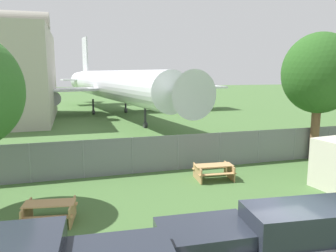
{
  "coord_description": "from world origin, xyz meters",
  "views": [
    {
      "loc": [
        -5.5,
        -6.99,
        5.4
      ],
      "look_at": [
        0.32,
        12.85,
        2.0
      ],
      "focal_mm": 35.0,
      "sensor_mm": 36.0,
      "label": 1
    }
  ],
  "objects_px": {
    "picnic_bench_near_cabin": "(214,170)",
    "airplane": "(112,85)",
    "picnic_bench_open_grass": "(50,210)",
    "car_black_sedan_near_left": "(201,251)",
    "car_grey_van_centre": "(306,238)",
    "tree_left_of_cabin": "(319,74)"
  },
  "relations": [
    {
      "from": "picnic_bench_near_cabin",
      "to": "airplane",
      "type": "bearing_deg",
      "value": 93.78
    },
    {
      "from": "picnic_bench_near_cabin",
      "to": "picnic_bench_open_grass",
      "type": "bearing_deg",
      "value": -159.9
    },
    {
      "from": "airplane",
      "to": "car_black_sedan_near_left",
      "type": "bearing_deg",
      "value": -12.49
    },
    {
      "from": "car_black_sedan_near_left",
      "to": "car_grey_van_centre",
      "type": "xyz_separation_m",
      "value": [
        2.84,
        -0.55,
        0.22
      ]
    },
    {
      "from": "car_black_sedan_near_left",
      "to": "car_grey_van_centre",
      "type": "bearing_deg",
      "value": 172.01
    },
    {
      "from": "picnic_bench_near_cabin",
      "to": "car_grey_van_centre",
      "type": "distance_m",
      "value": 7.95
    },
    {
      "from": "picnic_bench_near_cabin",
      "to": "car_black_sedan_near_left",
      "type": "bearing_deg",
      "value": -116.64
    },
    {
      "from": "picnic_bench_open_grass",
      "to": "tree_left_of_cabin",
      "type": "xyz_separation_m",
      "value": [
        15.26,
        4.56,
        4.84
      ]
    },
    {
      "from": "picnic_bench_open_grass",
      "to": "tree_left_of_cabin",
      "type": "relative_size",
      "value": 0.26
    },
    {
      "from": "airplane",
      "to": "tree_left_of_cabin",
      "type": "xyz_separation_m",
      "value": [
        9.35,
        -25.79,
        1.56
      ]
    },
    {
      "from": "airplane",
      "to": "car_black_sedan_near_left",
      "type": "relative_size",
      "value": 9.0
    },
    {
      "from": "tree_left_of_cabin",
      "to": "car_black_sedan_near_left",
      "type": "relative_size",
      "value": 1.67
    },
    {
      "from": "airplane",
      "to": "picnic_bench_near_cabin",
      "type": "relative_size",
      "value": 20.7
    },
    {
      "from": "airplane",
      "to": "picnic_bench_open_grass",
      "type": "xyz_separation_m",
      "value": [
        -5.9,
        -30.35,
        -3.28
      ]
    },
    {
      "from": "picnic_bench_open_grass",
      "to": "car_grey_van_centre",
      "type": "distance_m",
      "value": 8.56
    },
    {
      "from": "picnic_bench_open_grass",
      "to": "car_grey_van_centre",
      "type": "xyz_separation_m",
      "value": [
        6.88,
        -5.06,
        0.49
      ]
    },
    {
      "from": "tree_left_of_cabin",
      "to": "car_black_sedan_near_left",
      "type": "height_order",
      "value": "tree_left_of_cabin"
    },
    {
      "from": "picnic_bench_open_grass",
      "to": "tree_left_of_cabin",
      "type": "height_order",
      "value": "tree_left_of_cabin"
    },
    {
      "from": "airplane",
      "to": "picnic_bench_open_grass",
      "type": "bearing_deg",
      "value": -20.43
    },
    {
      "from": "tree_left_of_cabin",
      "to": "car_grey_van_centre",
      "type": "xyz_separation_m",
      "value": [
        -8.38,
        -9.62,
        -4.34
      ]
    },
    {
      "from": "tree_left_of_cabin",
      "to": "airplane",
      "type": "bearing_deg",
      "value": 109.94
    },
    {
      "from": "airplane",
      "to": "tree_left_of_cabin",
      "type": "bearing_deg",
      "value": 10.51
    }
  ]
}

